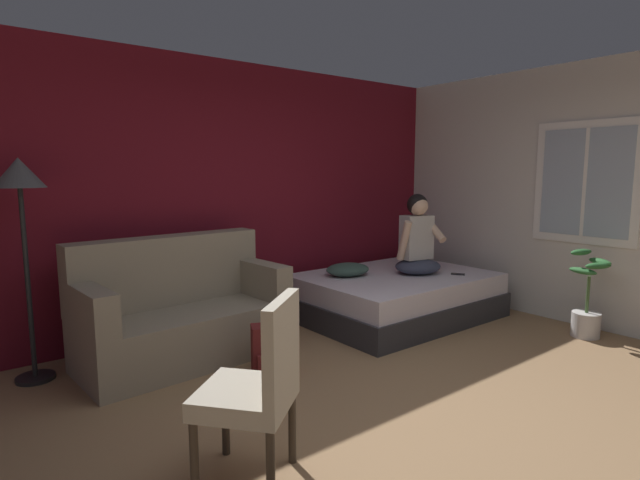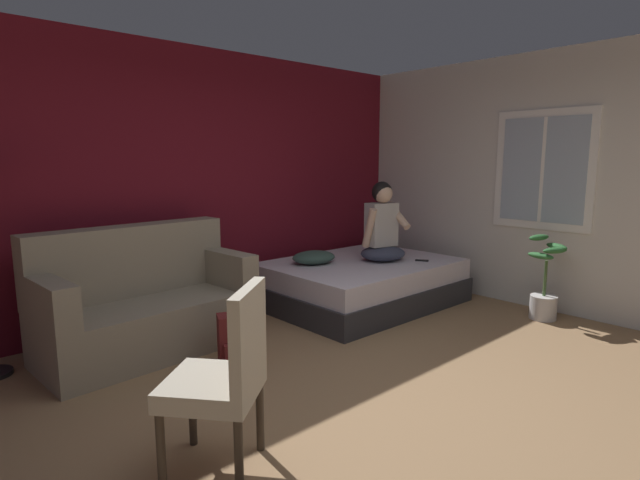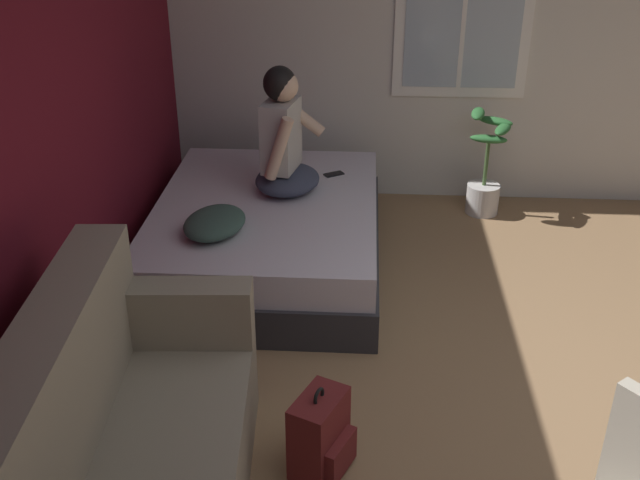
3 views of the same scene
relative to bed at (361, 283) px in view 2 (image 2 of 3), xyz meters
name	(u,v)px [view 2 (image 2 of 3)]	position (x,y,z in m)	size (l,w,h in m)	color
ground_plane	(385,412)	(-1.67, -1.78, -0.24)	(40.00, 40.00, 0.00)	#93704C
wall_back_accent	(177,184)	(-1.67, 0.98, 1.11)	(10.91, 0.16, 2.70)	maroon
wall_side_with_window	(586,184)	(1.36, -1.77, 1.12)	(0.19, 6.75, 2.70)	silver
bed	(361,283)	(0.00, 0.00, 0.00)	(2.06, 1.54, 0.48)	#2D2D33
couch	(144,304)	(-2.35, 0.29, 0.16)	(1.75, 0.93, 1.04)	gray
side_chair	(225,373)	(-2.73, -1.61, 0.30)	(0.65, 0.65, 0.98)	#382D23
person_seated	(382,229)	(0.21, -0.11, 0.60)	(0.60, 0.54, 0.88)	#383D51
backpack	(238,340)	(-1.94, -0.49, -0.04)	(0.35, 0.32, 0.46)	maroon
throw_pillow	(314,257)	(-0.48, 0.26, 0.31)	(0.48, 0.36, 0.14)	#385147
cell_phone	(422,260)	(0.52, -0.43, 0.25)	(0.07, 0.14, 0.01)	black
potted_plant	(544,290)	(0.96, -1.61, 0.07)	(0.39, 0.37, 0.85)	silver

